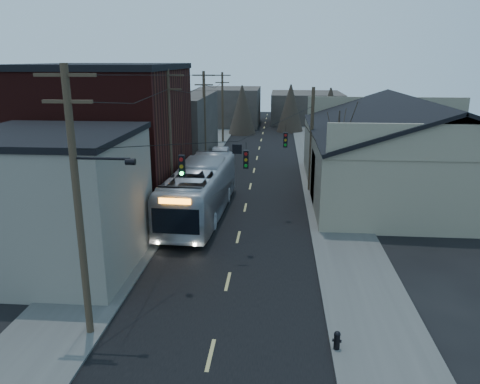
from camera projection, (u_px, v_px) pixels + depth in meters
The scene contains 14 objects.
road_surface at pixel (253, 175), 44.23m from camera, with size 9.00×110.00×0.02m, color black.
sidewalk_left at pixel (185, 173), 44.73m from camera, with size 4.00×110.00×0.12m, color #474744.
sidewalk_right at pixel (322, 176), 43.70m from camera, with size 4.00×110.00×0.12m, color #474744.
building_clapboard at pixel (54, 204), 23.86m from camera, with size 8.00×8.00×7.00m, color slate.
building_brick at pixel (109, 139), 34.07m from camera, with size 10.00×12.00×10.00m, color black.
building_left_far at pixel (167, 128), 49.78m from camera, with size 9.00×14.00×7.00m, color #342E2A.
warehouse at pixel (411, 161), 37.66m from camera, with size 16.16×20.60×7.73m.
building_far_left at pixel (229, 107), 77.42m from camera, with size 10.00×12.00×6.00m, color #342E2A.
building_far_right at pixel (306, 107), 81.31m from camera, with size 12.00×14.00×5.00m, color #342E2A.
bare_tree at pixel (337, 162), 33.14m from camera, with size 0.40×0.40×7.20m, color black.
utility_lines at pixel (211, 132), 37.50m from camera, with size 11.24×45.28×10.50m.
bus at pixel (200, 191), 32.29m from camera, with size 3.12×13.35×3.72m, color #AAAEB6.
parked_car at pixel (220, 155), 49.79m from camera, with size 1.61×4.62×1.52m, color #97989E.
fire_hydrant at pixel (337, 339), 17.50m from camera, with size 0.36×0.25×0.74m.
Camera 1 is at (2.35, -12.92, 10.63)m, focal length 35.00 mm.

